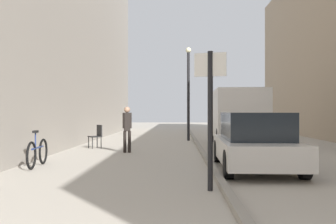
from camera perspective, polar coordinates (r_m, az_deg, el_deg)
The scene contains 9 objects.
ground_plane at distance 13.52m, azimuth -1.60°, elevation -6.22°, with size 80.00×80.00×0.00m, color #A8A093.
kerb_strip at distance 13.52m, azimuth 5.14°, elevation -5.96°, with size 0.16×40.00×0.12m, color gray.
pedestrian_main_foreground at distance 14.02m, azimuth -6.04°, elevation -2.08°, with size 0.32×0.23×1.65m.
delivery_van at distance 17.23m, azimuth 10.28°, elevation -0.57°, with size 2.24×4.88×2.41m.
parked_car at distance 10.13m, azimuth 12.65°, elevation -4.26°, with size 1.92×4.24×1.45m.
street_sign_post at distance 7.25m, azimuth 6.24°, elevation 0.62°, with size 0.59×0.18×2.60m.
lamp_post at distance 19.81m, azimuth 3.02°, elevation 3.65°, with size 0.28×0.28×4.76m.
bicycle_leaning at distance 10.96m, azimuth -18.65°, elevation -5.68°, with size 0.17×1.77×0.98m.
cafe_chair_near_window at distance 15.92m, azimuth -10.43°, elevation -3.30°, with size 0.62×0.62×0.94m.
Camera 1 is at (0.71, -1.42, 1.47)m, focal length 41.42 mm.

